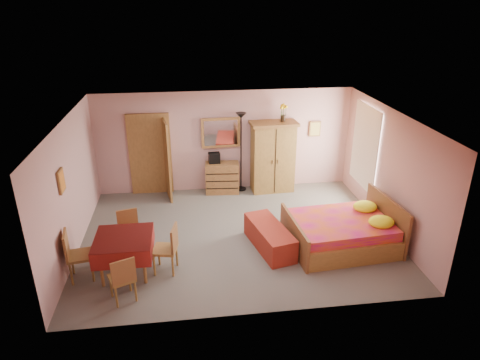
{
  "coord_description": "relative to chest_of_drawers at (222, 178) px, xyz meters",
  "views": [
    {
      "loc": [
        -0.98,
        -7.91,
        4.7
      ],
      "look_at": [
        0.1,
        0.3,
        1.15
      ],
      "focal_mm": 32.0,
      "sensor_mm": 36.0,
      "label": 1
    }
  ],
  "objects": [
    {
      "name": "dining_table",
      "position": [
        -2.08,
        -3.31,
        -0.03
      ],
      "size": [
        1.02,
        1.02,
        0.75
      ],
      "primitive_type": "cube",
      "rotation": [
        0.0,
        0.0,
        -0.0
      ],
      "color": "maroon",
      "rests_on": "floor"
    },
    {
      "name": "chair_south",
      "position": [
        -2.05,
        -4.08,
        0.03
      ],
      "size": [
        0.52,
        0.52,
        0.87
      ],
      "primitive_type": "cube",
      "rotation": [
        0.0,
        0.0,
        0.4
      ],
      "color": "olive",
      "rests_on": "floor"
    },
    {
      "name": "bench",
      "position": [
        0.69,
        -2.81,
        -0.16
      ],
      "size": [
        0.86,
        1.55,
        0.49
      ],
      "primitive_type": "cube",
      "rotation": [
        0.0,
        0.0,
        0.23
      ],
      "color": "maroon",
      "rests_on": "floor"
    },
    {
      "name": "doorway",
      "position": [
        -1.79,
        0.24,
        0.62
      ],
      "size": [
        1.06,
        0.12,
        2.15
      ],
      "primitive_type": "cube",
      "color": "#9E6B35",
      "rests_on": "floor"
    },
    {
      "name": "wall_right",
      "position": [
        3.36,
        -2.23,
        0.9
      ],
      "size": [
        0.1,
        5.0,
        2.6
      ],
      "primitive_type": "cube",
      "color": "tan",
      "rests_on": "floor"
    },
    {
      "name": "chest_of_drawers",
      "position": [
        0.0,
        0.0,
        0.0
      ],
      "size": [
        0.89,
        0.5,
        0.81
      ],
      "primitive_type": "cube",
      "rotation": [
        0.0,
        0.0,
        -0.08
      ],
      "color": "brown",
      "rests_on": "floor"
    },
    {
      "name": "floor",
      "position": [
        0.11,
        -2.23,
        -0.4
      ],
      "size": [
        6.5,
        6.5,
        0.0
      ],
      "primitive_type": "plane",
      "color": "slate",
      "rests_on": "ground"
    },
    {
      "name": "picture_left",
      "position": [
        -3.11,
        -2.83,
        1.3
      ],
      "size": [
        0.04,
        0.32,
        0.42
      ],
      "primitive_type": "cube",
      "color": "orange",
      "rests_on": "wall_left"
    },
    {
      "name": "bed",
      "position": [
        2.14,
        -2.91,
        0.08
      ],
      "size": [
        2.21,
        1.8,
        0.96
      ],
      "primitive_type": "cube",
      "rotation": [
        0.0,
        0.0,
        0.08
      ],
      "color": "#BF126F",
      "rests_on": "floor"
    },
    {
      "name": "wall_left",
      "position": [
        -3.14,
        -2.23,
        0.9
      ],
      "size": [
        0.1,
        5.0,
        2.6
      ],
      "primitive_type": "cube",
      "color": "tan",
      "rests_on": "floor"
    },
    {
      "name": "ceiling",
      "position": [
        0.11,
        -2.23,
        2.2
      ],
      "size": [
        6.5,
        6.5,
        0.0
      ],
      "primitive_type": "plane",
      "rotation": [
        3.14,
        0.0,
        0.0
      ],
      "color": "brown",
      "rests_on": "wall_back"
    },
    {
      "name": "chair_west",
      "position": [
        -2.85,
        -3.37,
        0.08
      ],
      "size": [
        0.51,
        0.51,
        0.97
      ],
      "primitive_type": "cube",
      "rotation": [
        0.0,
        0.0,
        -1.4
      ],
      "color": "olive",
      "rests_on": "floor"
    },
    {
      "name": "sunflower_vase",
      "position": [
        1.54,
        -0.01,
        1.67
      ],
      "size": [
        0.18,
        0.18,
        0.45
      ],
      "primitive_type": "cube",
      "rotation": [
        0.0,
        0.0,
        0.04
      ],
      "color": "yellow",
      "rests_on": "wardrobe"
    },
    {
      "name": "chair_east",
      "position": [
        -1.36,
        -3.34,
        0.06
      ],
      "size": [
        0.5,
        0.5,
        0.93
      ],
      "primitive_type": "cube",
      "rotation": [
        0.0,
        0.0,
        1.36
      ],
      "color": "#A67938",
      "rests_on": "floor"
    },
    {
      "name": "wall_mirror",
      "position": [
        0.0,
        0.21,
        1.15
      ],
      "size": [
        0.98,
        0.1,
        0.77
      ],
      "primitive_type": "cube",
      "rotation": [
        0.0,
        0.0,
        0.05
      ],
      "color": "silver",
      "rests_on": "wall_back"
    },
    {
      "name": "wall_back",
      "position": [
        0.11,
        0.27,
        0.9
      ],
      "size": [
        6.5,
        0.1,
        2.6
      ],
      "primitive_type": "cube",
      "color": "tan",
      "rests_on": "floor"
    },
    {
      "name": "floor_lamp",
      "position": [
        0.5,
        0.1,
        0.63
      ],
      "size": [
        0.35,
        0.35,
        2.07
      ],
      "primitive_type": "cube",
      "rotation": [
        0.0,
        0.0,
        -0.43
      ],
      "color": "black",
      "rests_on": "floor"
    },
    {
      "name": "stereo",
      "position": [
        -0.19,
        0.06,
        0.54
      ],
      "size": [
        0.3,
        0.23,
        0.27
      ],
      "primitive_type": "cube",
      "rotation": [
        0.0,
        0.0,
        0.06
      ],
      "color": "black",
      "rests_on": "chest_of_drawers"
    },
    {
      "name": "chair_north",
      "position": [
        -2.06,
        -2.65,
        0.04
      ],
      "size": [
        0.49,
        0.49,
        0.88
      ],
      "primitive_type": "cube",
      "rotation": [
        0.0,
        0.0,
        3.4
      ],
      "color": "#AD713A",
      "rests_on": "floor"
    },
    {
      "name": "wall_front",
      "position": [
        0.11,
        -4.73,
        0.9
      ],
      "size": [
        6.5,
        0.1,
        2.6
      ],
      "primitive_type": "cube",
      "color": "tan",
      "rests_on": "floor"
    },
    {
      "name": "picture_back",
      "position": [
        2.46,
        0.24,
        1.15
      ],
      "size": [
        0.3,
        0.04,
        0.4
      ],
      "primitive_type": "cube",
      "color": "#D8BF59",
      "rests_on": "wall_back"
    },
    {
      "name": "wardrobe",
      "position": [
        1.31,
        -0.03,
        0.52
      ],
      "size": [
        1.21,
        0.67,
        1.85
      ],
      "primitive_type": "cube",
      "rotation": [
        0.0,
        0.0,
        0.06
      ],
      "color": "olive",
      "rests_on": "floor"
    },
    {
      "name": "window",
      "position": [
        3.32,
        -1.03,
        1.05
      ],
      "size": [
        0.08,
        1.4,
        1.95
      ],
      "primitive_type": "cube",
      "color": "white",
      "rests_on": "wall_right"
    }
  ]
}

